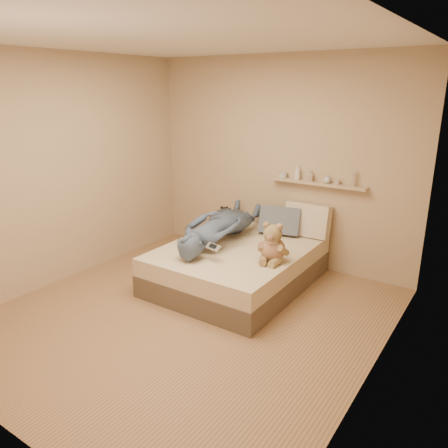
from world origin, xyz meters
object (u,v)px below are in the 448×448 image
Objects in this scene: pillow_cream at (308,220)px; wall_shelf at (317,183)px; dark_plush at (224,216)px; pillow_grey at (280,221)px; bed at (237,265)px; game_console at (213,247)px; teddy_bear at (273,246)px; person at (219,225)px.

wall_shelf is (0.06, 0.08, 0.45)m from pillow_cream.
pillow_grey is at bearing 2.07° from dark_plush.
pillow_grey is at bearing 75.10° from bed.
game_console is at bearing -111.03° from wall_shelf.
pillow_grey is at bearing 112.33° from teddy_bear.
wall_shelf is (0.37, 0.22, 0.48)m from pillow_grey.
person is (-0.83, 0.22, 0.02)m from teddy_bear.
bed is 1.05m from pillow_cream.
bed is at bearing 91.08° from game_console.
person reaches higher than dark_plush.
game_console is at bearing -88.92° from bed.
game_console is 0.37× the size of pillow_grey.
bed is 3.45× the size of pillow_cream.
pillow_grey is (-0.30, -0.14, -0.03)m from pillow_cream.
teddy_bear is (0.53, 0.33, 0.02)m from game_console.
bed is 10.27× the size of game_console.
person is at bearing 119.22° from game_console.
game_console is 1.41m from pillow_cream.
teddy_bear reaches higher than pillow_cream.
teddy_bear is 0.86m from person.
dark_plush is at bearing 133.73° from bed.
teddy_bear is 1.17m from wall_shelf.
wall_shelf is at bearing 11.87° from dark_plush.
teddy_bear is 0.93m from pillow_grey.
bed is at bearing 162.68° from teddy_bear.
person is 1.35× the size of wall_shelf.
bed is 1.58× the size of wall_shelf.
dark_plush is 0.20× the size of wall_shelf.
bed is 0.63m from game_console.
bed is at bearing -121.18° from wall_shelf.
teddy_bear reaches higher than dark_plush.
pillow_cream is 0.34× the size of person.
pillow_grey is 0.64m from wall_shelf.
teddy_bear reaches higher than pillow_grey.
wall_shelf is at bearing -141.72° from person.
teddy_bear is at bearing -87.27° from pillow_cream.
person is (-0.31, 0.55, 0.04)m from game_console.
pillow_grey is at bearing -155.31° from pillow_cream.
bed is at bearing -120.46° from pillow_cream.
bed is 0.82m from pillow_grey.
bed is 7.77× the size of dark_plush.
person is (-0.30, 0.05, 0.42)m from bed.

